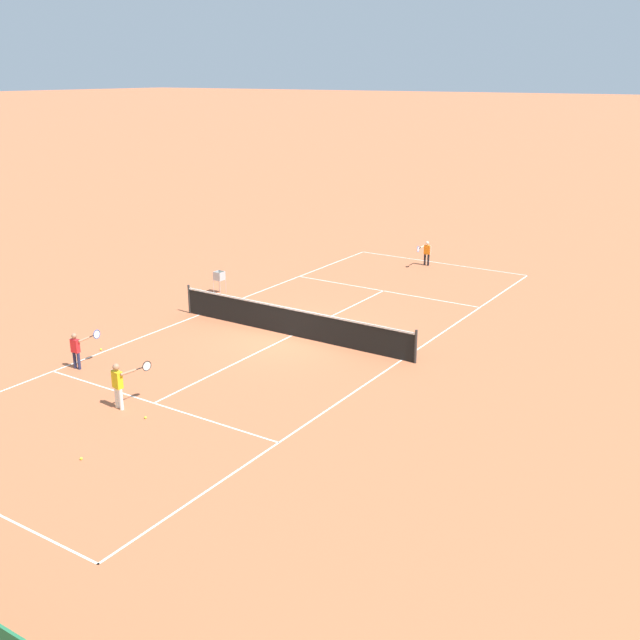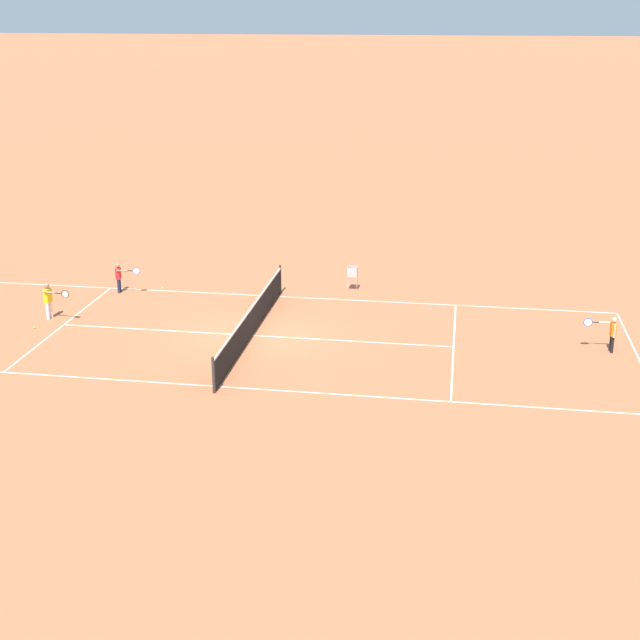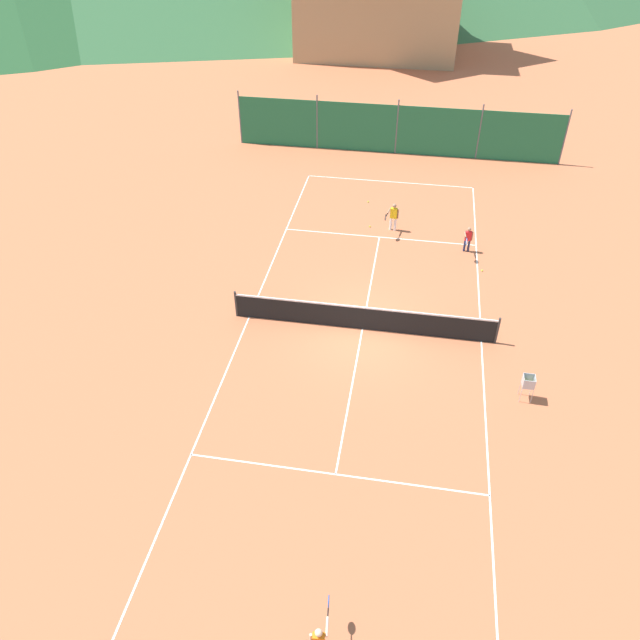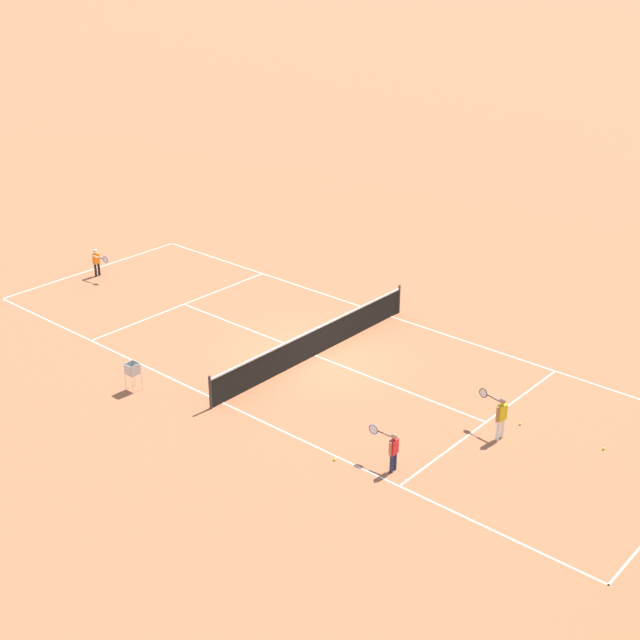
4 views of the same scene
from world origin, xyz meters
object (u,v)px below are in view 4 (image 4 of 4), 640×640
tennis_ball_mid_court (520,424)px  player_near_baseline (97,261)px  tennis_net (315,342)px  ball_hopper (132,371)px  tennis_ball_by_net_left (335,459)px  player_near_service (500,414)px  tennis_ball_alley_left (604,449)px  player_far_baseline (392,448)px

tennis_ball_mid_court → player_near_baseline: bearing=-87.3°
tennis_net → ball_hopper: tennis_net is taller
tennis_net → tennis_ball_by_net_left: size_ratio=139.09×
player_near_service → tennis_ball_by_net_left: player_near_service is taller
player_near_baseline → ball_hopper: size_ratio=1.26×
tennis_ball_alley_left → ball_hopper: bearing=-63.1°
player_far_baseline → player_near_service: player_near_service is taller
tennis_ball_mid_court → player_far_baseline: bearing=-18.4°
player_near_baseline → tennis_ball_alley_left: 20.65m
player_near_service → tennis_ball_alley_left: size_ratio=19.12×
tennis_net → player_far_baseline: 6.87m
player_far_baseline → tennis_ball_by_net_left: 1.64m
ball_hopper → tennis_ball_by_net_left: bearing=98.4°
player_far_baseline → player_near_baseline: player_near_baseline is taller
player_far_baseline → tennis_ball_mid_court: (-4.15, 1.38, -0.62)m
player_near_service → ball_hopper: size_ratio=1.42×
player_near_service → player_near_baseline: bearing=-90.5°
tennis_ball_mid_court → tennis_ball_by_net_left: (4.77, -2.76, 0.00)m
player_near_baseline → player_far_baseline: bearing=79.0°
tennis_net → player_near_service: bearing=86.0°
player_near_baseline → tennis_net: bearing=91.8°
player_near_baseline → tennis_ball_mid_court: 18.32m
tennis_ball_alley_left → tennis_ball_mid_court: bearing=-82.0°
tennis_net → ball_hopper: bearing=-25.8°
player_near_service → player_far_baseline: bearing=-21.8°
tennis_ball_by_net_left → player_far_baseline: bearing=114.3°
tennis_ball_mid_court → player_near_service: bearing=-6.7°
player_far_baseline → tennis_ball_by_net_left: (0.62, -1.38, -0.62)m
tennis_net → ball_hopper: 5.90m
player_near_baseline → tennis_ball_alley_left: size_ratio=16.93×
player_far_baseline → player_near_service: bearing=158.2°
tennis_ball_mid_court → tennis_ball_by_net_left: 5.51m
tennis_ball_alley_left → tennis_ball_by_net_left: bearing=-44.9°
tennis_ball_alley_left → tennis_ball_by_net_left: same height
player_far_baseline → tennis_ball_alley_left: bearing=140.4°
tennis_net → tennis_ball_alley_left: bearing=94.9°
tennis_net → player_far_baseline: bearing=57.9°
player_far_baseline → tennis_ball_mid_court: 4.42m
ball_hopper → player_near_baseline: bearing=-120.2°
ball_hopper → tennis_ball_alley_left: bearing=116.9°
player_near_baseline → player_near_service: bearing=89.5°
player_far_baseline → ball_hopper: size_ratio=1.25×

